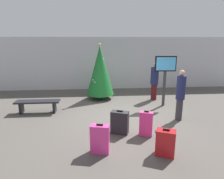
% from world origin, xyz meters
% --- Properties ---
extents(ground_plane, '(16.00, 16.00, 0.00)m').
position_xyz_m(ground_plane, '(0.00, 0.00, 0.00)').
color(ground_plane, '#514C47').
extents(back_wall, '(16.00, 0.20, 2.91)m').
position_xyz_m(back_wall, '(0.00, 4.56, 1.46)').
color(back_wall, silver).
rests_on(back_wall, ground_plane).
extents(holiday_tree, '(1.28, 1.28, 2.61)m').
position_xyz_m(holiday_tree, '(-0.69, 2.49, 1.36)').
color(holiday_tree, '#4C3319').
rests_on(holiday_tree, ground_plane).
extents(flight_info_kiosk, '(0.87, 0.14, 2.11)m').
position_xyz_m(flight_info_kiosk, '(1.97, 1.23, 1.48)').
color(flight_info_kiosk, '#333338').
rests_on(flight_info_kiosk, ground_plane).
extents(waiting_bench, '(1.66, 0.44, 0.48)m').
position_xyz_m(waiting_bench, '(-3.14, 0.79, 0.37)').
color(waiting_bench, black).
rests_on(waiting_bench, ground_plane).
extents(traveller_0, '(0.50, 0.50, 1.73)m').
position_xyz_m(traveller_0, '(1.81, 2.11, 0.91)').
color(traveller_0, '#4C1419').
rests_on(traveller_0, ground_plane).
extents(traveller_1, '(0.42, 0.42, 1.77)m').
position_xyz_m(traveller_1, '(1.97, -0.36, 0.94)').
color(traveller_1, '#333338').
rests_on(traveller_1, ground_plane).
extents(suitcase_0, '(0.49, 0.30, 0.77)m').
position_xyz_m(suitcase_0, '(-0.83, -2.21, 0.36)').
color(suitcase_0, '#E5388C').
rests_on(suitcase_0, ground_plane).
extents(suitcase_1, '(0.41, 0.27, 0.77)m').
position_xyz_m(suitcase_1, '(0.53, -1.42, 0.36)').
color(suitcase_1, '#E5388C').
rests_on(suitcase_1, ground_plane).
extents(suitcase_2, '(0.57, 0.43, 0.73)m').
position_xyz_m(suitcase_2, '(-0.21, -1.20, 0.34)').
color(suitcase_2, '#232326').
rests_on(suitcase_2, ground_plane).
extents(suitcase_3, '(0.52, 0.44, 0.69)m').
position_xyz_m(suitcase_3, '(0.74, -2.46, 0.33)').
color(suitcase_3, '#B2191E').
rests_on(suitcase_3, ground_plane).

